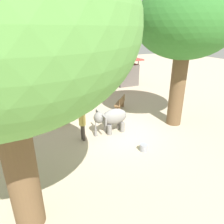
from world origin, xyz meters
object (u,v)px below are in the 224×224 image
wooden_bench (120,103)px  market_stall_blue (100,76)px  shade_tree_secondary (185,24)px  elephant (111,118)px  market_stall_red (125,73)px  person_handler (82,122)px  market_stall_orange (41,81)px  market_stall_white (72,78)px  feed_bucket (144,147)px  picnic_table_near (60,111)px

wooden_bench → market_stall_blue: market_stall_blue is taller
shade_tree_secondary → elephant: bearing=172.2°
wooden_bench → market_stall_red: size_ratio=0.52×
wooden_bench → elephant: bearing=-173.9°
person_handler → market_stall_red: market_stall_red is taller
market_stall_orange → market_stall_white: (2.60, 0.00, 0.00)m
person_handler → market_stall_blue: market_stall_blue is taller
shade_tree_secondary → market_stall_red: 10.03m
elephant → market_stall_orange: size_ratio=0.73×
market_stall_orange → market_stall_red: size_ratio=1.00×
person_handler → wooden_bench: person_handler is taller
market_stall_red → feed_bucket: market_stall_red is taller
elephant → market_stall_blue: size_ratio=0.73×
picnic_table_near → market_stall_orange: bearing=-32.2°
person_handler → shade_tree_secondary: (5.32, -0.38, 4.35)m
shade_tree_secondary → feed_bucket: (-3.17, -1.70, -5.14)m
market_stall_blue → market_stall_red: same height
picnic_table_near → person_handler: bearing=155.3°
picnic_table_near → elephant: bearing=-177.4°
market_stall_blue → market_stall_red: size_ratio=1.00×
market_stall_orange → market_stall_red: (7.80, 0.00, 0.00)m
market_stall_white → market_stall_orange: bearing=180.0°
person_handler → market_stall_white: bearing=73.7°
picnic_table_near → shade_tree_secondary: bearing=-153.9°
shade_tree_secondary → wooden_bench: size_ratio=5.49×
market_stall_white → market_stall_blue: size_ratio=1.00×
picnic_table_near → market_stall_blue: market_stall_blue is taller
shade_tree_secondary → picnic_table_near: bearing=150.8°
elephant → market_stall_blue: 8.93m
shade_tree_secondary → market_stall_white: bearing=111.2°
elephant → picnic_table_near: 3.45m
feed_bucket → market_stall_white: bearing=91.7°
shade_tree_secondary → market_stall_red: size_ratio=2.85×
elephant → picnic_table_near: elephant is taller
wooden_bench → market_stall_red: bearing=10.3°
person_handler → market_stall_blue: bearing=58.4°
person_handler → market_stall_white: (1.84, 8.58, 0.19)m
wooden_bench → feed_bucket: bearing=-154.1°
market_stall_orange → market_stall_red: 7.80m
shade_tree_secondary → picnic_table_near: 8.17m
person_handler → market_stall_blue: size_ratio=0.64×
market_stall_orange → feed_bucket: market_stall_orange is taller
market_stall_white → market_stall_red: size_ratio=1.00×
shade_tree_secondary → picnic_table_near: shade_tree_secondary is taller
picnic_table_near → feed_bucket: bearing=173.5°
wooden_bench → picnic_table_near: (-4.08, -0.04, 0.12)m
wooden_bench → feed_bucket: wooden_bench is taller
market_stall_blue → person_handler: bearing=-117.4°
shade_tree_secondary → picnic_table_near: (-5.82, 3.25, -4.71)m
elephant → market_stall_white: (0.26, 8.45, 0.32)m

